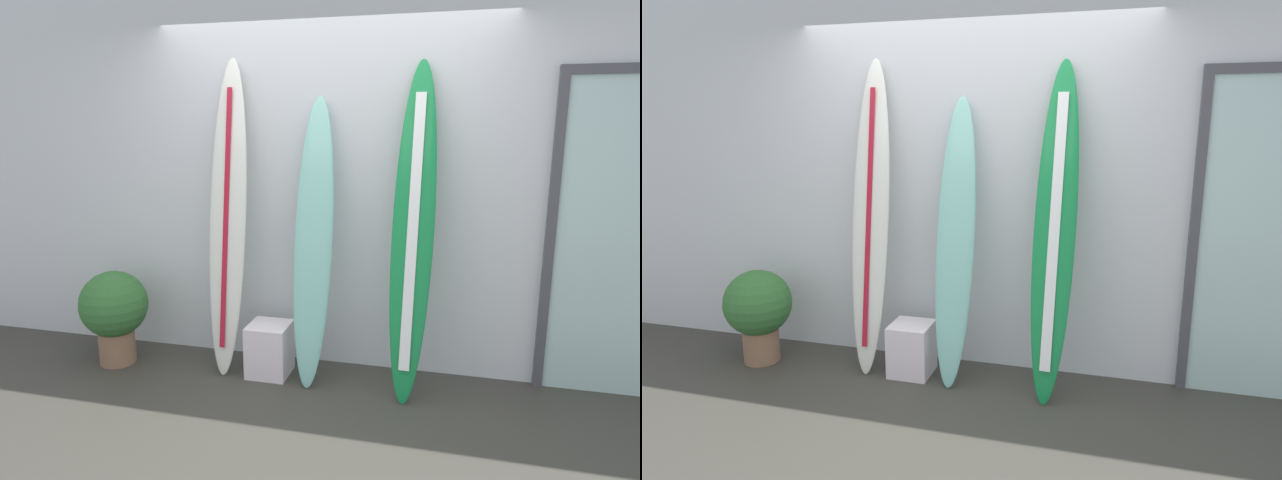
# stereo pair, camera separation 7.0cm
# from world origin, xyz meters

# --- Properties ---
(ground) EXTENTS (8.00, 8.00, 0.04)m
(ground) POSITION_xyz_m (0.00, 0.00, -0.02)
(ground) COLOR #38362F
(wall_back) EXTENTS (7.20, 0.20, 2.80)m
(wall_back) POSITION_xyz_m (0.00, 1.30, 1.40)
(wall_back) COLOR silver
(wall_back) RESTS_ON ground
(surfboard_ivory) EXTENTS (0.29, 0.46, 2.26)m
(surfboard_ivory) POSITION_xyz_m (-0.67, 0.96, 1.12)
(surfboard_ivory) COLOR silver
(surfboard_ivory) RESTS_ON ground
(surfboard_seafoam) EXTENTS (0.27, 0.48, 1.99)m
(surfboard_seafoam) POSITION_xyz_m (-0.02, 0.93, 0.98)
(surfboard_seafoam) COLOR #82CABA
(surfboard_seafoam) RESTS_ON ground
(surfboard_emerald) EXTENTS (0.30, 0.56, 2.22)m
(surfboard_emerald) POSITION_xyz_m (0.65, 0.91, 1.10)
(surfboard_emerald) COLOR #168340
(surfboard_emerald) RESTS_ON ground
(display_block_left) EXTENTS (0.29, 0.29, 0.38)m
(display_block_left) POSITION_xyz_m (-0.35, 0.89, 0.19)
(display_block_left) COLOR white
(display_block_left) RESTS_ON ground
(potted_plant) EXTENTS (0.50, 0.50, 0.72)m
(potted_plant) POSITION_xyz_m (-1.54, 0.79, 0.43)
(potted_plant) COLOR #8A644A
(potted_plant) RESTS_ON ground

